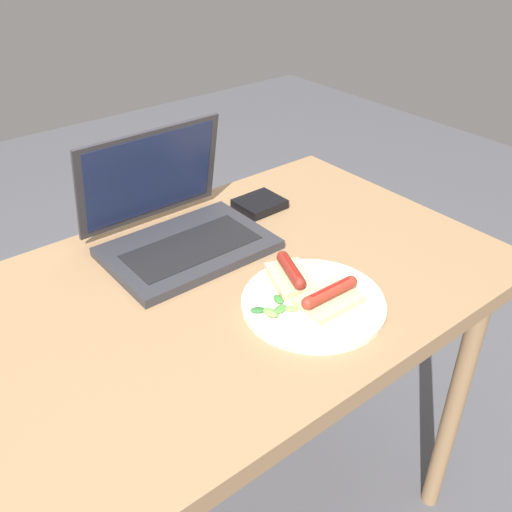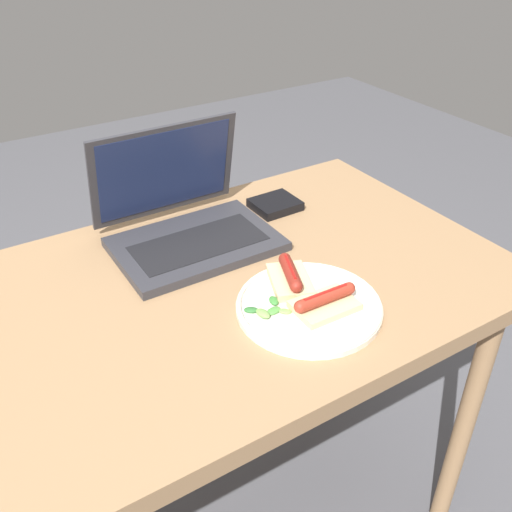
% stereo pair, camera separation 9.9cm
% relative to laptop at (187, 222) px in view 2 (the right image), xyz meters
% --- Properties ---
extents(desk, '(1.34, 0.65, 0.76)m').
position_rel_laptop_xyz_m(desk, '(-0.15, -0.17, -0.11)').
color(desk, '#93704C').
rests_on(desk, ground_plane).
extents(laptop, '(0.31, 0.26, 0.22)m').
position_rel_laptop_xyz_m(laptop, '(0.00, 0.00, 0.00)').
color(laptop, '#2D2D33').
rests_on(laptop, desk).
extents(plate, '(0.25, 0.25, 0.02)m').
position_rel_laptop_xyz_m(plate, '(0.07, -0.31, -0.03)').
color(plate, silver).
rests_on(plate, desk).
extents(sausage_toast_left, '(0.12, 0.07, 0.04)m').
position_rel_laptop_xyz_m(sausage_toast_left, '(0.09, -0.33, -0.02)').
color(sausage_toast_left, '#D6B784').
rests_on(sausage_toast_left, plate).
extents(sausage_toast_middle, '(0.10, 0.12, 0.04)m').
position_rel_laptop_xyz_m(sausage_toast_middle, '(0.08, -0.25, -0.01)').
color(sausage_toast_middle, '#D6B784').
rests_on(sausage_toast_middle, plate).
extents(salad_pile, '(0.07, 0.06, 0.01)m').
position_rel_laptop_xyz_m(salad_pile, '(0.00, -0.29, -0.03)').
color(salad_pile, '#387A33').
rests_on(salad_pile, plate).
extents(external_drive, '(0.10, 0.09, 0.02)m').
position_rel_laptop_xyz_m(external_drive, '(0.22, 0.02, -0.03)').
color(external_drive, black).
rests_on(external_drive, desk).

